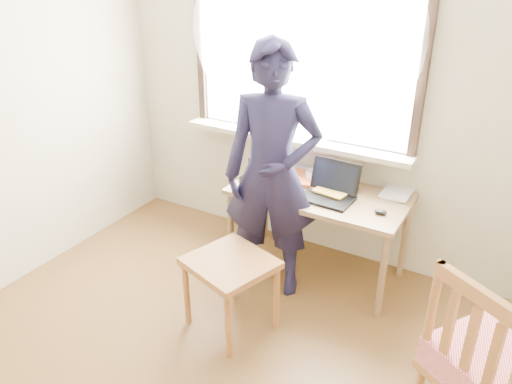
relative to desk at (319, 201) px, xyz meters
The scene contains 13 objects.
room_shell 1.77m from the desk, 96.64° to the right, with size 3.52×4.02×2.61m.
desk is the anchor object (origin of this frame).
laptop 0.16m from the desk, 16.91° to the right, with size 0.37×0.31×0.24m.
mug_white 0.21m from the desk, 128.41° to the left, with size 0.11×0.11×0.09m, color white.
mug_dark 0.55m from the desk, 156.67° to the right, with size 0.10×0.10×0.09m, color black.
mouse 0.50m from the desk, 11.77° to the right, with size 0.08×0.06×0.03m, color black.
desk_clutter 0.26m from the desk, 136.05° to the left, with size 0.84×0.54×0.04m.
book_a 0.43m from the desk, 145.74° to the left, with size 0.20×0.27×0.03m, color white.
book_b 0.47m from the desk, 33.05° to the left, with size 0.20×0.27×0.02m, color white.
picture_frame 0.59m from the desk, behind, with size 0.13×0.09×0.11m.
work_chair 0.88m from the desk, 105.12° to the right, with size 0.61×0.59×0.50m.
side_chair 1.67m from the desk, 39.07° to the right, with size 0.67×0.66×1.06m.
person 0.48m from the desk, 124.43° to the right, with size 0.65×0.42×1.78m, color black.
Camera 1 is at (1.36, -1.38, 2.24)m, focal length 35.00 mm.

